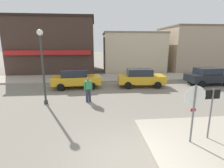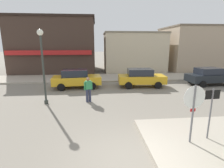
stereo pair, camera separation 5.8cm
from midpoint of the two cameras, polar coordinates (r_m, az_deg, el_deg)
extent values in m
plane|color=gray|center=(6.19, 6.20, -23.48)|extent=(160.00, 160.00, 0.00)
cube|color=#A89E8C|center=(18.95, -1.87, 2.06)|extent=(80.00, 4.00, 0.15)
cylinder|color=slate|center=(6.94, 24.98, -9.62)|extent=(0.07, 0.07, 2.30)
cylinder|color=red|center=(6.72, 25.48, -3.86)|extent=(0.76, 0.06, 0.76)
cylinder|color=white|center=(6.71, 25.55, -3.90)|extent=(0.82, 0.06, 0.82)
cube|color=red|center=(6.86, 25.11, -7.72)|extent=(0.20, 0.03, 0.11)
cylinder|color=slate|center=(7.54, 29.52, -9.12)|extent=(0.06, 0.06, 2.10)
cube|color=black|center=(7.31, 30.20, -3.02)|extent=(0.60, 0.05, 0.34)
cube|color=white|center=(7.31, 30.17, -3.01)|extent=(0.54, 0.04, 0.29)
cube|color=black|center=(7.32, 30.14, -2.99)|extent=(0.34, 0.03, 0.08)
cylinder|color=#333833|center=(11.32, -21.33, 4.12)|extent=(0.12, 0.12, 4.20)
cylinder|color=#333833|center=(11.76, -20.54, -5.45)|extent=(0.24, 0.24, 0.24)
sphere|color=white|center=(11.22, -22.29, 15.32)|extent=(0.36, 0.36, 0.36)
cone|color=#333833|center=(11.23, -22.36, 16.05)|extent=(0.32, 0.32, 0.18)
cube|color=gold|center=(15.08, -11.24, 1.27)|extent=(4.12, 2.01, 0.66)
cube|color=#1E232D|center=(14.98, -11.92, 3.53)|extent=(2.18, 1.55, 0.56)
cylinder|color=black|center=(16.00, -6.68, 0.75)|extent=(0.61, 0.23, 0.60)
cylinder|color=black|center=(14.35, -6.30, -0.67)|extent=(0.61, 0.23, 0.60)
cylinder|color=black|center=(16.07, -15.54, 0.41)|extent=(0.61, 0.23, 0.60)
cylinder|color=black|center=(14.43, -16.18, -1.04)|extent=(0.61, 0.23, 0.60)
cube|color=gold|center=(15.45, 9.71, 1.61)|extent=(4.08, 1.90, 0.66)
cube|color=#1E232D|center=(15.31, 9.25, 3.85)|extent=(2.15, 1.50, 0.56)
cylinder|color=black|center=(16.63, 13.25, 0.95)|extent=(0.61, 0.21, 0.60)
cylinder|color=black|center=(15.04, 14.95, -0.40)|extent=(0.61, 0.21, 0.60)
cylinder|color=black|center=(16.14, 4.73, 0.90)|extent=(0.61, 0.21, 0.60)
cylinder|color=black|center=(14.50, 5.54, -0.51)|extent=(0.61, 0.21, 0.60)
cube|color=black|center=(18.18, 29.24, 1.83)|extent=(4.13, 2.04, 0.66)
cube|color=#1E232D|center=(17.99, 29.08, 3.72)|extent=(2.19, 1.57, 0.56)
cylinder|color=black|center=(19.67, 30.38, 1.33)|extent=(0.61, 0.23, 0.60)
cylinder|color=black|center=(18.16, 24.40, 1.13)|extent=(0.61, 0.23, 0.60)
cylinder|color=black|center=(16.83, 27.63, -0.06)|extent=(0.61, 0.23, 0.60)
cylinder|color=#2D334C|center=(11.33, -7.97, -3.78)|extent=(0.16, 0.16, 0.85)
cylinder|color=#2D334C|center=(11.38, -7.09, -3.69)|extent=(0.16, 0.16, 0.85)
cube|color=#338C51|center=(11.17, -7.64, -0.32)|extent=(0.41, 0.32, 0.54)
sphere|color=#9E7051|center=(11.09, -7.70, 1.59)|extent=(0.22, 0.22, 0.22)
cylinder|color=#338C51|center=(11.13, -8.77, -0.68)|extent=(0.11, 0.11, 0.52)
cylinder|color=#338C51|center=(11.25, -6.50, -0.46)|extent=(0.11, 0.11, 0.52)
cube|color=#3D2D26|center=(25.09, -17.49, 11.58)|extent=(9.98, 7.93, 6.61)
cube|color=#B21E1E|center=(21.10, -19.71, 9.62)|extent=(9.48, 0.40, 0.50)
cube|color=black|center=(25.27, -18.04, 19.35)|extent=(10.28, 8.17, 0.24)
cube|color=beige|center=(24.56, 7.05, 10.11)|extent=(7.88, 5.47, 4.94)
cube|color=gray|center=(24.57, 7.23, 16.10)|extent=(8.03, 5.58, 0.20)
cube|color=tan|center=(28.32, 24.75, 10.27)|extent=(7.82, 7.63, 5.79)
cube|color=#685B4C|center=(28.40, 25.35, 16.30)|extent=(7.97, 7.79, 0.20)
camera|label=1|loc=(0.03, -89.83, 0.04)|focal=28.00mm
camera|label=2|loc=(0.03, 90.17, -0.04)|focal=28.00mm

